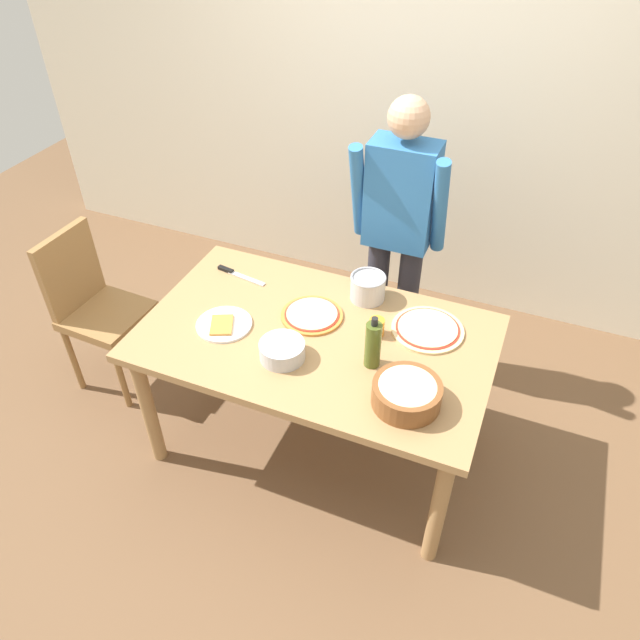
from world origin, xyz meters
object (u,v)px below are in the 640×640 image
at_px(person_cook, 398,227).
at_px(mixing_bowl_steel, 282,351).
at_px(pizza_raw_on_board, 428,329).
at_px(chef_knife, 235,273).
at_px(dining_table, 316,350).
at_px(cup_orange, 377,327).
at_px(popcorn_bowl, 407,392).
at_px(steel_pot, 368,287).
at_px(chair_wooden_left, 94,303).
at_px(plate_with_slice, 224,324).
at_px(olive_oil_bottle, 373,344).
at_px(pizza_cooked_on_tray, 312,315).

distance_m(person_cook, mixing_bowl_steel, 0.98).
xyz_separation_m(person_cook, pizza_raw_on_board, (0.32, -0.53, -0.17)).
bearing_deg(person_cook, chef_knife, -146.15).
bearing_deg(dining_table, cup_orange, 23.60).
relative_size(dining_table, popcorn_bowl, 5.71).
relative_size(popcorn_bowl, mixing_bowl_steel, 1.40).
height_order(dining_table, chef_knife, chef_knife).
xyz_separation_m(person_cook, steel_pot, (-0.02, -0.41, -0.11)).
bearing_deg(cup_orange, dining_table, -156.40).
bearing_deg(dining_table, chair_wooden_left, 179.52).
height_order(person_cook, popcorn_bowl, person_cook).
bearing_deg(pizza_raw_on_board, plate_with_slice, -159.61).
height_order(person_cook, pizza_raw_on_board, person_cook).
bearing_deg(chef_knife, mixing_bowl_steel, -43.80).
distance_m(popcorn_bowl, steel_pot, 0.70).
height_order(mixing_bowl_steel, cup_orange, cup_orange).
height_order(pizza_raw_on_board, plate_with_slice, plate_with_slice).
bearing_deg(chef_knife, popcorn_bowl, -26.15).
bearing_deg(cup_orange, olive_oil_bottle, -77.43).
xyz_separation_m(chair_wooden_left, olive_oil_bottle, (1.62, -0.09, 0.33)).
relative_size(dining_table, mixing_bowl_steel, 8.00).
bearing_deg(person_cook, pizza_cooked_on_tray, -108.56).
height_order(chair_wooden_left, olive_oil_bottle, olive_oil_bottle).
relative_size(pizza_raw_on_board, popcorn_bowl, 1.19).
bearing_deg(olive_oil_bottle, chef_knife, 157.35).
xyz_separation_m(person_cook, plate_with_slice, (-0.57, -0.86, -0.17)).
distance_m(plate_with_slice, olive_oil_bottle, 0.72).
distance_m(popcorn_bowl, cup_orange, 0.43).
bearing_deg(steel_pot, plate_with_slice, -140.22).
height_order(steel_pot, cup_orange, steel_pot).
xyz_separation_m(pizza_raw_on_board, plate_with_slice, (-0.88, -0.33, -0.00)).
distance_m(cup_orange, chef_knife, 0.84).
height_order(chair_wooden_left, popcorn_bowl, chair_wooden_left).
relative_size(pizza_cooked_on_tray, steel_pot, 1.70).
bearing_deg(dining_table, steel_pot, 70.17).
xyz_separation_m(plate_with_slice, popcorn_bowl, (0.91, -0.14, 0.05)).
height_order(person_cook, plate_with_slice, person_cook).
relative_size(pizza_cooked_on_tray, mixing_bowl_steel, 1.47).
bearing_deg(steel_pot, pizza_raw_on_board, -20.62).
relative_size(plate_with_slice, olive_oil_bottle, 1.02).
bearing_deg(steel_pot, dining_table, -109.83).
relative_size(dining_table, chair_wooden_left, 1.68).
distance_m(chair_wooden_left, cup_orange, 1.60).
bearing_deg(pizza_cooked_on_tray, pizza_raw_on_board, 11.53).
bearing_deg(olive_oil_bottle, cup_orange, 102.57).
relative_size(olive_oil_bottle, steel_pot, 1.48).
xyz_separation_m(chair_wooden_left, pizza_raw_on_board, (1.78, 0.21, 0.23)).
distance_m(person_cook, pizza_raw_on_board, 0.64).
bearing_deg(pizza_raw_on_board, chair_wooden_left, -173.19).
xyz_separation_m(person_cook, olive_oil_bottle, (0.15, -0.84, -0.07)).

